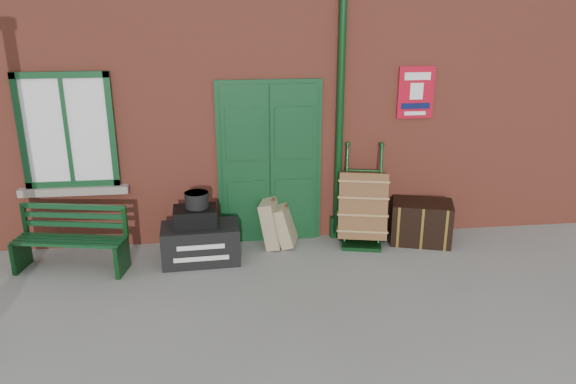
{
  "coord_description": "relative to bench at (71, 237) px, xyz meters",
  "views": [
    {
      "loc": [
        -0.94,
        -5.87,
        3.25
      ],
      "look_at": [
        -0.15,
        0.6,
        1.0
      ],
      "focal_mm": 35.0,
      "sensor_mm": 36.0,
      "label": 1
    }
  ],
  "objects": [
    {
      "name": "ground",
      "position": [
        2.85,
        -0.85,
        -0.43
      ],
      "size": [
        80.0,
        80.0,
        0.0
      ],
      "primitive_type": "plane",
      "color": "gray",
      "rests_on": "ground"
    },
    {
      "name": "station_building",
      "position": [
        2.85,
        2.64,
        1.74
      ],
      "size": [
        10.3,
        4.3,
        4.36
      ],
      "color": "#A14633",
      "rests_on": "ground"
    },
    {
      "name": "bench",
      "position": [
        0.0,
        0.0,
        0.0
      ],
      "size": [
        1.43,
        0.69,
        0.85
      ],
      "rotation": [
        0.0,
        0.0,
        -0.2
      ],
      "color": "#103C1D",
      "rests_on": "ground"
    },
    {
      "name": "houdini_trunk",
      "position": [
        1.59,
        0.02,
        -0.18
      ],
      "size": [
        1.01,
        0.59,
        0.49
      ],
      "primitive_type": "cube",
      "rotation": [
        0.0,
        0.0,
        0.05
      ],
      "color": "black",
      "rests_on": "ground"
    },
    {
      "name": "strongbox",
      "position": [
        1.54,
        0.02,
        0.19
      ],
      "size": [
        0.56,
        0.42,
        0.25
      ],
      "primitive_type": "cube",
      "rotation": [
        0.0,
        0.0,
        0.05
      ],
      "color": "black",
      "rests_on": "houdini_trunk"
    },
    {
      "name": "hatbox",
      "position": [
        1.57,
        0.05,
        0.41
      ],
      "size": [
        0.31,
        0.31,
        0.2
      ],
      "primitive_type": "cylinder",
      "rotation": [
        0.0,
        0.0,
        0.05
      ],
      "color": "black",
      "rests_on": "strongbox"
    },
    {
      "name": "suitcase_back",
      "position": [
        2.56,
        0.4,
        -0.09
      ],
      "size": [
        0.41,
        0.52,
        0.67
      ],
      "primitive_type": "cube",
      "rotation": [
        0.0,
        -0.18,
        -0.28
      ],
      "color": "tan",
      "rests_on": "ground"
    },
    {
      "name": "suitcase_front",
      "position": [
        2.74,
        0.4,
        -0.14
      ],
      "size": [
        0.42,
        0.49,
        0.58
      ],
      "primitive_type": "cube",
      "rotation": [
        0.0,
        -0.29,
        -0.28
      ],
      "color": "tan",
      "rests_on": "ground"
    },
    {
      "name": "porter_trolley",
      "position": [
        3.82,
        0.37,
        0.1
      ],
      "size": [
        0.8,
        0.84,
        1.36
      ],
      "rotation": [
        0.0,
        0.0,
        -0.22
      ],
      "color": "#0D3414",
      "rests_on": "ground"
    },
    {
      "name": "dark_trunk",
      "position": [
        4.64,
        0.27,
        -0.13
      ],
      "size": [
        0.94,
        0.75,
        0.59
      ],
      "primitive_type": "cube",
      "rotation": [
        0.0,
        0.0,
        -0.3
      ],
      "color": "black",
      "rests_on": "ground"
    }
  ]
}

